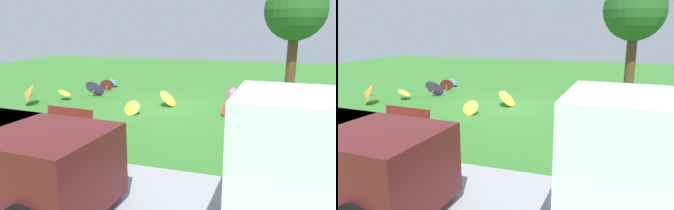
{
  "view_description": "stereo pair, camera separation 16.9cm",
  "coord_description": "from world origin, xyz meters",
  "views": [
    {
      "loc": [
        -4.03,
        12.6,
        3.22
      ],
      "look_at": [
        -0.65,
        2.08,
        0.6
      ],
      "focal_mm": 35.11,
      "sensor_mm": 36.0,
      "label": 1
    },
    {
      "loc": [
        -4.19,
        12.55,
        3.22
      ],
      "look_at": [
        -0.65,
        2.08,
        0.6
      ],
      "focal_mm": 35.11,
      "sensor_mm": 36.0,
      "label": 2
    }
  ],
  "objects": [
    {
      "name": "park_bench",
      "position": [
        1.63,
        4.4,
        0.47
      ],
      "size": [
        1.63,
        0.61,
        0.9
      ],
      "color": "maroon",
      "rests_on": "ground"
    },
    {
      "name": "parasol_orange_0",
      "position": [
        5.85,
        1.44,
        0.47
      ],
      "size": [
        1.03,
        1.07,
        0.93
      ],
      "color": "tan",
      "rests_on": "ground"
    },
    {
      "name": "parasol_yellow_2",
      "position": [
        -3.31,
        3.0,
        0.45
      ],
      "size": [
        1.12,
        1.2,
        0.85
      ],
      "color": "tan",
      "rests_on": "ground"
    },
    {
      "name": "parasol_purple_2",
      "position": [
        -5.28,
        2.72,
        0.37
      ],
      "size": [
        0.71,
        0.69,
        0.57
      ],
      "color": "tan",
      "rests_on": "ground"
    },
    {
      "name": "parasol_pink_0",
      "position": [
        -2.2,
        -2.56,
        0.27
      ],
      "size": [
        0.64,
        0.67,
        0.55
      ],
      "color": "tan",
      "rests_on": "ground"
    },
    {
      "name": "parasol_yellow_0",
      "position": [
        0.02,
        -0.19,
        0.36
      ],
      "size": [
        0.81,
        0.93,
        0.71
      ],
      "color": "tan",
      "rests_on": "ground"
    },
    {
      "name": "parasol_red_1",
      "position": [
        4.15,
        -2.46,
        0.34
      ],
      "size": [
        0.83,
        0.75,
        0.68
      ],
      "color": "tan",
      "rests_on": "ground"
    },
    {
      "name": "parasol_red_0",
      "position": [
        -2.68,
        0.9,
        0.38
      ],
      "size": [
        0.96,
        0.87,
        0.76
      ],
      "color": "tan",
      "rests_on": "ground"
    },
    {
      "name": "parasol_teal_0",
      "position": [
        -3.59,
        -2.91,
        0.36
      ],
      "size": [
        0.72,
        0.77,
        0.72
      ],
      "color": "tan",
      "rests_on": "ground"
    },
    {
      "name": "shade_tree",
      "position": [
        -4.64,
        -0.04,
        3.73
      ],
      "size": [
        2.14,
        2.14,
        4.88
      ],
      "color": "brown",
      "rests_on": "ground"
    },
    {
      "name": "parasol_yellow_1",
      "position": [
        4.88,
        0.16,
        0.37
      ],
      "size": [
        0.62,
        0.64,
        0.54
      ],
      "color": "tan",
      "rests_on": "ground"
    },
    {
      "name": "ground",
      "position": [
        0.0,
        0.0,
        0.0
      ],
      "size": [
        40.0,
        40.0,
        0.0
      ],
      "primitive_type": "plane",
      "color": "#387A2D"
    },
    {
      "name": "road_strip",
      "position": [
        0.0,
        7.91,
        0.0
      ],
      "size": [
        40.0,
        4.11,
        0.01
      ],
      "primitive_type": "cube",
      "color": "#9E9EA3",
      "rests_on": "ground"
    },
    {
      "name": "parasol_yellow_4",
      "position": [
        0.97,
        1.55,
        0.28
      ],
      "size": [
        0.7,
        0.61,
        0.55
      ],
      "color": "tan",
      "rests_on": "ground"
    },
    {
      "name": "parasol_purple_1",
      "position": [
        3.97,
        -1.01,
        0.43
      ],
      "size": [
        0.98,
        0.93,
        0.85
      ],
      "color": "tan",
      "rests_on": "ground"
    },
    {
      "name": "parasol_blue_0",
      "position": [
        4.28,
        -3.62,
        0.29
      ],
      "size": [
        0.67,
        0.73,
        0.56
      ],
      "color": "tan",
      "rests_on": "ground"
    }
  ]
}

